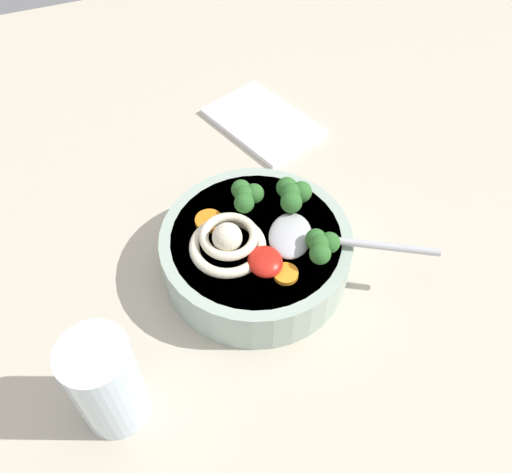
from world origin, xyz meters
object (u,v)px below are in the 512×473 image
Objects in this scene: noodle_pile at (228,242)px; folded_napkin at (263,122)px; soup_bowl at (256,252)px; drinking_glass at (106,383)px; soup_spoon at (304,237)px.

folded_napkin is at bearing -28.90° from noodle_pile.
soup_bowl is 4.96cm from noodle_pile.
drinking_glass reaches higher than soup_bowl.
drinking_glass is at bearing 120.59° from soup_bowl.
soup_spoon is at bearing -104.81° from noodle_pile.
noodle_pile is at bearing 151.10° from folded_napkin.
soup_spoon is at bearing -119.02° from soup_bowl.
noodle_pile is at bearing -55.33° from drinking_glass.
drinking_glass is (-8.05, 21.98, -0.80)cm from soup_spoon.
drinking_glass is at bearing 124.67° from noodle_pile.
soup_spoon is (-1.98, -7.48, -0.28)cm from noodle_pile.
noodle_pile is 0.77× the size of drinking_glass.
noodle_pile reaches higher than soup_bowl.
soup_bowl is at bearing -82.55° from noodle_pile.
soup_spoon reaches higher than soup_bowl.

